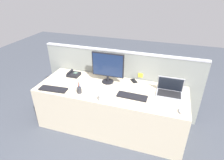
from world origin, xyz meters
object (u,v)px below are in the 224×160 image
keyboard_main (132,96)px  cell_phone_black_slab (134,81)px  keyboard_spare (53,89)px  pen_cup (79,90)px  desk_phone (73,74)px  laptop (170,90)px  coffee_mug (102,98)px  computer_mouse_right_hand (181,111)px  desktop_monitor (108,66)px

keyboard_main → cell_phone_black_slab: size_ratio=3.04×
keyboard_spare → pen_cup: bearing=1.7°
desk_phone → keyboard_main: bearing=-16.8°
laptop → keyboard_main: 0.55m
keyboard_main → pen_cup: (-0.75, -0.13, 0.04)m
desk_phone → coffee_mug: size_ratio=1.64×
keyboard_spare → computer_mouse_right_hand: computer_mouse_right_hand is taller
keyboard_spare → desk_phone: bearing=78.4°
laptop → computer_mouse_right_hand: bearing=-67.5°
desk_phone → desktop_monitor: bearing=-1.8°
desk_phone → coffee_mug: 0.90m
keyboard_spare → pen_cup: size_ratio=2.31×
pen_cup → cell_phone_black_slab: (0.67, 0.59, -0.04)m
laptop → keyboard_main: (-0.49, -0.24, -0.05)m
desk_phone → keyboard_main: desk_phone is taller
desktop_monitor → desk_phone: 0.67m
keyboard_spare → computer_mouse_right_hand: 1.80m
laptop → coffee_mug: bearing=-152.1°
cell_phone_black_slab → desk_phone: bearing=152.5°
desktop_monitor → keyboard_spare: size_ratio=1.20×
pen_cup → desktop_monitor: bearing=57.2°
laptop → desktop_monitor: bearing=175.9°
desk_phone → keyboard_spare: bearing=-97.4°
laptop → coffee_mug: (-0.86, -0.45, -0.01)m
pen_cup → keyboard_spare: bearing=-174.2°
laptop → cell_phone_black_slab: laptop is taller
laptop → pen_cup: laptop is taller
laptop → pen_cup: (-1.23, -0.37, -0.01)m
laptop → keyboard_spare: size_ratio=0.85×
keyboard_main → pen_cup: 0.76m
keyboard_spare → desktop_monitor: bearing=30.7°
pen_cup → cell_phone_black_slab: pen_cup is taller
computer_mouse_right_hand → pen_cup: bearing=178.8°
pen_cup → coffee_mug: pen_cup is taller
laptop → pen_cup: size_ratio=1.97×
desktop_monitor → cell_phone_black_slab: size_ratio=3.67×
desk_phone → keyboard_spare: 0.51m
desktop_monitor → desk_phone: desktop_monitor is taller
desk_phone → laptop: bearing=-3.2°
keyboard_main → pen_cup: size_ratio=2.30×
keyboard_spare → coffee_mug: 0.79m
desk_phone → pen_cup: bearing=-53.2°
laptop → desk_phone: (-1.58, 0.09, -0.03)m
cell_phone_black_slab → coffee_mug: bearing=-148.6°
desk_phone → computer_mouse_right_hand: size_ratio=1.95×
desktop_monitor → keyboard_main: size_ratio=1.21×
keyboard_spare → computer_mouse_right_hand: (1.80, 0.03, 0.01)m
laptop → pen_cup: 1.29m
desk_phone → computer_mouse_right_hand: (1.74, -0.47, -0.01)m
computer_mouse_right_hand → cell_phone_black_slab: 0.94m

